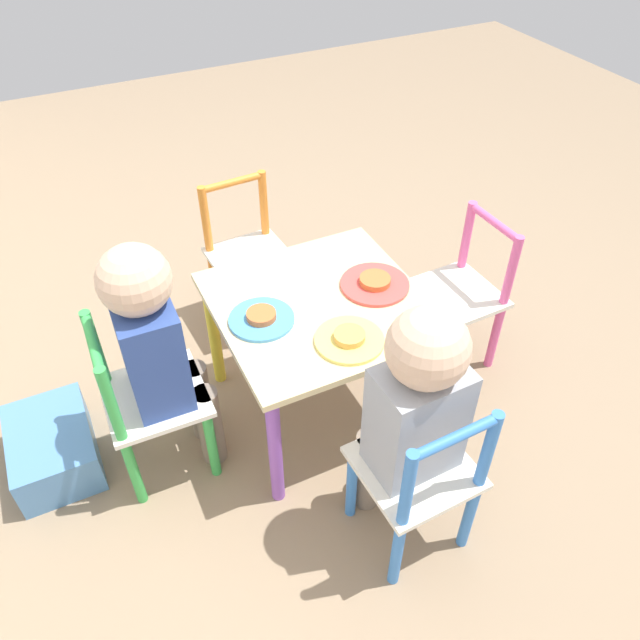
{
  "coord_description": "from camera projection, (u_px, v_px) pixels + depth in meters",
  "views": [
    {
      "loc": [
        -1.17,
        0.56,
        1.51
      ],
      "look_at": [
        0.0,
        0.0,
        0.36
      ],
      "focal_mm": 35.0,
      "sensor_mm": 36.0,
      "label": 1
    }
  ],
  "objects": [
    {
      "name": "chair_blue",
      "position": [
        420.0,
        478.0,
        1.47
      ],
      "size": [
        0.27,
        0.27,
        0.51
      ],
      "rotation": [
        0.0,
        0.0,
        -4.67
      ],
      "color": "silver",
      "rests_on": "ground_plane"
    },
    {
      "name": "child_left",
      "position": [
        413.0,
        407.0,
        1.38
      ],
      "size": [
        0.22,
        0.21,
        0.73
      ],
      "rotation": [
        0.0,
        0.0,
        -4.67
      ],
      "color": "#7A6B5B",
      "rests_on": "ground_plane"
    },
    {
      "name": "ground_plane",
      "position": [
        320.0,
        405.0,
        1.97
      ],
      "size": [
        6.0,
        6.0,
        0.0
      ],
      "primitive_type": "plane",
      "color": "#8C755B"
    },
    {
      "name": "storage_bin",
      "position": [
        53.0,
        447.0,
        1.76
      ],
      "size": [
        0.31,
        0.22,
        0.14
      ],
      "color": "#4C7FB7",
      "rests_on": "ground_plane"
    },
    {
      "name": "chair_orange",
      "position": [
        248.0,
        258.0,
        2.14
      ],
      "size": [
        0.28,
        0.28,
        0.51
      ],
      "rotation": [
        0.0,
        0.0,
        -1.51
      ],
      "color": "silver",
      "rests_on": "ground_plane"
    },
    {
      "name": "plate_back",
      "position": [
        261.0,
        318.0,
        1.63
      ],
      "size": [
        0.17,
        0.17,
        0.03
      ],
      "color": "#4C9EE0",
      "rests_on": "kids_table"
    },
    {
      "name": "plate_left",
      "position": [
        349.0,
        339.0,
        1.57
      ],
      "size": [
        0.18,
        0.18,
        0.03
      ],
      "color": "#EADB66",
      "rests_on": "kids_table"
    },
    {
      "name": "chair_pink",
      "position": [
        460.0,
        296.0,
        1.98
      ],
      "size": [
        0.27,
        0.27,
        0.51
      ],
      "rotation": [
        0.0,
        0.0,
        -3.11
      ],
      "color": "silver",
      "rests_on": "ground_plane"
    },
    {
      "name": "child_back",
      "position": [
        157.0,
        343.0,
        1.54
      ],
      "size": [
        0.2,
        0.22,
        0.73
      ],
      "rotation": [
        0.0,
        0.0,
        -0.02
      ],
      "color": "#7A6B5B",
      "rests_on": "ground_plane"
    },
    {
      "name": "kids_table",
      "position": [
        320.0,
        320.0,
        1.74
      ],
      "size": [
        0.56,
        0.56,
        0.42
      ],
      "color": "beige",
      "rests_on": "ground_plane"
    },
    {
      "name": "plate_front",
      "position": [
        375.0,
        283.0,
        1.74
      ],
      "size": [
        0.19,
        0.19,
        0.03
      ],
      "color": "#E54C47",
      "rests_on": "kids_table"
    },
    {
      "name": "chair_green",
      "position": [
        147.0,
        402.0,
        1.65
      ],
      "size": [
        0.27,
        0.27,
        0.51
      ],
      "rotation": [
        0.0,
        0.0,
        -0.02
      ],
      "color": "silver",
      "rests_on": "ground_plane"
    }
  ]
}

